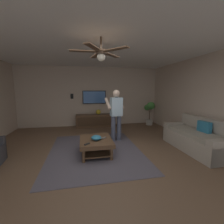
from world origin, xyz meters
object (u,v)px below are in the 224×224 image
object	(u,v)px
couch	(197,139)
wall_speaker_right	(72,96)
person_standing	(116,112)
remote_black	(87,144)
bowl	(96,138)
ceiling_fan	(101,53)
wall_speaker_left	(116,95)
media_console	(95,120)
tv	(94,97)
potted_plant_tall	(150,109)
coffee_table	(96,143)
vase_round	(98,112)
remote_grey	(103,138)
remote_white	(95,137)

from	to	relation	value
couch	wall_speaker_right	bearing A→B (deg)	-45.28
person_standing	remote_black	world-z (taller)	person_standing
bowl	wall_speaker_right	size ratio (longest dim) A/B	1.17
person_standing	ceiling_fan	world-z (taller)	ceiling_fan
bowl	wall_speaker_left	bearing A→B (deg)	-21.16
media_console	remote_black	world-z (taller)	media_console
couch	bowl	size ratio (longest dim) A/B	7.41
tv	potted_plant_tall	world-z (taller)	tv
media_console	bowl	size ratio (longest dim) A/B	6.63
coffee_table	remote_black	size ratio (longest dim) A/B	6.67
vase_round	wall_speaker_left	xyz separation A→B (m)	(0.27, -0.89, 0.74)
coffee_table	remote_black	distance (m)	0.44
tv	remote_black	world-z (taller)	tv
bowl	wall_speaker_left	world-z (taller)	wall_speaker_left
remote_grey	ceiling_fan	bearing A→B (deg)	45.17
remote_black	wall_speaker_right	xyz separation A→B (m)	(3.61, 0.50, 0.95)
remote_black	remote_grey	distance (m)	0.57
remote_white	remote_black	world-z (taller)	same
person_standing	vase_round	xyz separation A→B (m)	(2.06, 0.34, -0.27)
potted_plant_tall	remote_white	xyz separation A→B (m)	(-2.76, 2.82, -0.32)
potted_plant_tall	remote_white	world-z (taller)	potted_plant_tall
remote_grey	wall_speaker_right	distance (m)	3.51
media_console	person_standing	size ratio (longest dim) A/B	1.04
couch	remote_white	bearing A→B (deg)	-7.72
remote_white	wall_speaker_right	xyz separation A→B (m)	(3.15, 0.74, 0.95)
person_standing	remote_grey	bearing A→B (deg)	141.09
remote_white	tv	bearing A→B (deg)	173.22
ceiling_fan	remote_black	bearing A→B (deg)	43.97
coffee_table	potted_plant_tall	size ratio (longest dim) A/B	0.92
wall_speaker_left	tv	bearing A→B (deg)	90.72
remote_grey	vase_round	size ratio (longest dim) A/B	0.68
remote_white	remote_black	bearing A→B (deg)	-28.95
tv	wall_speaker_right	bearing A→B (deg)	-90.76
remote_white	remote_grey	xyz separation A→B (m)	(-0.10, -0.20, 0.00)
coffee_table	bowl	distance (m)	0.18
person_standing	wall_speaker_left	distance (m)	2.43
vase_round	wall_speaker_left	bearing A→B (deg)	-73.19
remote_grey	ceiling_fan	xyz separation A→B (m)	(-0.68, 0.14, 1.93)
wall_speaker_left	wall_speaker_right	world-z (taller)	wall_speaker_left
remote_white	media_console	bearing A→B (deg)	172.83
remote_grey	coffee_table	bearing A→B (deg)	-28.19
bowl	wall_speaker_right	bearing A→B (deg)	12.59
coffee_table	bowl	world-z (taller)	bowl
person_standing	potted_plant_tall	world-z (taller)	person_standing
couch	wall_speaker_left	xyz separation A→B (m)	(3.52, 1.45, 1.08)
potted_plant_tall	bowl	world-z (taller)	potted_plant_tall
couch	remote_grey	xyz separation A→B (m)	(0.28, 2.55, 0.09)
tv	remote_white	xyz separation A→B (m)	(-3.13, 0.26, -0.90)
bowl	remote_white	bearing A→B (deg)	2.20
wall_speaker_left	ceiling_fan	bearing A→B (deg)	162.57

